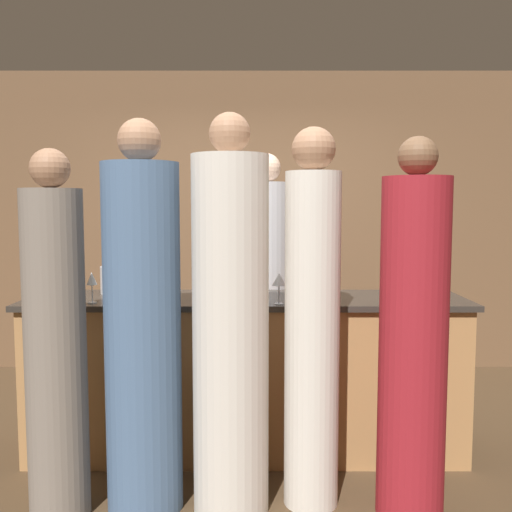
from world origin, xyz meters
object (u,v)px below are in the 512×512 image
object	(u,v)px
wine_bottle_1	(137,282)
wine_bottle_2	(319,281)
bartender	(267,292)
guest_1	(414,342)
ice_bucket	(117,280)
guest_0	(313,327)
guest_3	(231,331)
guest_2	(57,346)
wine_bottle_0	(397,284)
guest_4	(144,332)

from	to	relation	value
wine_bottle_1	wine_bottle_2	xyz separation A→B (m)	(1.11, 0.03, 0.00)
wine_bottle_1	wine_bottle_2	bearing A→B (deg)	1.45
bartender	guest_1	world-z (taller)	bartender
wine_bottle_2	ice_bucket	bearing A→B (deg)	170.39
guest_0	ice_bucket	distance (m)	1.45
guest_1	guest_3	xyz separation A→B (m)	(-0.91, 0.04, 0.05)
bartender	guest_2	world-z (taller)	bartender
wine_bottle_1	wine_bottle_0	bearing A→B (deg)	-5.04
guest_0	wine_bottle_1	size ratio (longest dim) A/B	7.13
wine_bottle_2	ice_bucket	world-z (taller)	wine_bottle_2
ice_bucket	bartender	bearing A→B (deg)	31.47
wine_bottle_0	wine_bottle_1	bearing A→B (deg)	174.96
guest_4	ice_bucket	distance (m)	0.92
wine_bottle_2	wine_bottle_0	bearing A→B (deg)	-20.59
wine_bottle_1	guest_2	bearing A→B (deg)	-111.96
wine_bottle_0	ice_bucket	bearing A→B (deg)	167.51
wine_bottle_1	ice_bucket	size ratio (longest dim) A/B	1.36
bartender	guest_1	size ratio (longest dim) A/B	1.03
guest_3	guest_4	bearing A→B (deg)	176.58
guest_3	ice_bucket	distance (m)	1.18
bartender	wine_bottle_0	distance (m)	1.25
guest_0	guest_3	bearing A→B (deg)	-170.34
guest_3	guest_0	bearing A→B (deg)	9.66
ice_bucket	wine_bottle_2	bearing A→B (deg)	-9.61
wine_bottle_1	ice_bucket	xyz separation A→B (m)	(-0.18, 0.25, -0.02)
guest_0	wine_bottle_0	world-z (taller)	guest_0
guest_0	guest_3	world-z (taller)	guest_3
wine_bottle_0	guest_1	bearing A→B (deg)	-93.97
guest_3	wine_bottle_2	xyz separation A→B (m)	(0.51, 0.65, 0.16)
guest_4	ice_bucket	xyz separation A→B (m)	(-0.34, 0.84, 0.15)
guest_3	ice_bucket	size ratio (longest dim) A/B	10.01
ice_bucket	guest_3	bearing A→B (deg)	-47.91
bartender	guest_0	distance (m)	1.42
ice_bucket	guest_0	bearing A→B (deg)	-33.57
guest_1	wine_bottle_2	size ratio (longest dim) A/B	6.52
guest_3	wine_bottle_2	distance (m)	0.84
guest_3	wine_bottle_0	distance (m)	1.07
bartender	ice_bucket	xyz separation A→B (m)	(-0.99, -0.61, 0.17)
guest_1	wine_bottle_2	distance (m)	0.82
wine_bottle_0	wine_bottle_2	xyz separation A→B (m)	(-0.44, 0.16, -0.00)
wine_bottle_2	guest_3	bearing A→B (deg)	-127.99
guest_4	wine_bottle_0	distance (m)	1.48
guest_1	wine_bottle_0	distance (m)	0.57
guest_3	wine_bottle_0	size ratio (longest dim) A/B	6.90
guest_4	wine_bottle_2	world-z (taller)	guest_4
ice_bucket	wine_bottle_0	bearing A→B (deg)	-12.49
bartender	guest_4	distance (m)	1.59
wine_bottle_1	guest_1	bearing A→B (deg)	-23.55
guest_1	wine_bottle_0	xyz separation A→B (m)	(0.04, 0.52, 0.22)
wine_bottle_1	guest_0	bearing A→B (deg)	-28.43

